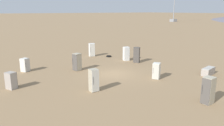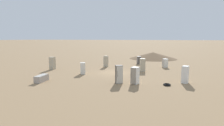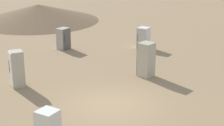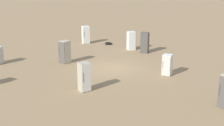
{
  "view_description": "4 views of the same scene",
  "coord_description": "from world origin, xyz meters",
  "px_view_note": "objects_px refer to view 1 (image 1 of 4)",
  "views": [
    {
      "loc": [
        -12.49,
        -17.59,
        6.37
      ],
      "look_at": [
        0.64,
        1.19,
        0.82
      ],
      "focal_mm": 35.0,
      "sensor_mm": 36.0,
      "label": 1
    },
    {
      "loc": [
        22.43,
        8.33,
        4.74
      ],
      "look_at": [
        0.95,
        -0.03,
        1.48
      ],
      "focal_mm": 28.0,
      "sensor_mm": 36.0,
      "label": 2
    },
    {
      "loc": [
        13.65,
        -6.97,
        7.06
      ],
      "look_at": [
        -0.7,
        0.44,
        1.7
      ],
      "focal_mm": 60.0,
      "sensor_mm": 36.0,
      "label": 3
    },
    {
      "loc": [
        -12.9,
        -19.57,
        7.2
      ],
      "look_at": [
        -0.94,
        -1.42,
        0.91
      ],
      "focal_mm": 50.0,
      "sensor_mm": 36.0,
      "label": 4
    }
  ],
  "objects_px": {
    "scrap_tire": "(109,56)",
    "discarded_fridge_4": "(208,91)",
    "discarded_fridge_3": "(156,71)",
    "discarded_fridge_6": "(137,55)",
    "discarded_fridge_9": "(92,50)",
    "discarded_fridge_0": "(77,62)",
    "discarded_fridge_1": "(25,65)",
    "power_pylon_3": "(174,8)",
    "discarded_fridge_8": "(126,54)",
    "discarded_fridge_7": "(94,80)",
    "discarded_fridge_5": "(11,81)",
    "discarded_fridge_2": "(208,71)"
  },
  "relations": [
    {
      "from": "discarded_fridge_7",
      "to": "discarded_fridge_8",
      "type": "bearing_deg",
      "value": -139.49
    },
    {
      "from": "discarded_fridge_6",
      "to": "discarded_fridge_0",
      "type": "bearing_deg",
      "value": -131.52
    },
    {
      "from": "discarded_fridge_4",
      "to": "discarded_fridge_7",
      "type": "height_order",
      "value": "discarded_fridge_4"
    },
    {
      "from": "discarded_fridge_6",
      "to": "discarded_fridge_1",
      "type": "bearing_deg",
      "value": -141.21
    },
    {
      "from": "discarded_fridge_0",
      "to": "discarded_fridge_3",
      "type": "bearing_deg",
      "value": -166.26
    },
    {
      "from": "discarded_fridge_3",
      "to": "discarded_fridge_9",
      "type": "bearing_deg",
      "value": -31.85
    },
    {
      "from": "power_pylon_3",
      "to": "discarded_fridge_6",
      "type": "relative_size",
      "value": 12.72
    },
    {
      "from": "discarded_fridge_3",
      "to": "discarded_fridge_6",
      "type": "height_order",
      "value": "discarded_fridge_6"
    },
    {
      "from": "discarded_fridge_2",
      "to": "discarded_fridge_7",
      "type": "height_order",
      "value": "discarded_fridge_7"
    },
    {
      "from": "discarded_fridge_6",
      "to": "discarded_fridge_8",
      "type": "relative_size",
      "value": 1.09
    },
    {
      "from": "power_pylon_3",
      "to": "discarded_fridge_1",
      "type": "height_order",
      "value": "power_pylon_3"
    },
    {
      "from": "power_pylon_3",
      "to": "discarded_fridge_3",
      "type": "xyz_separation_m",
      "value": [
        -87.2,
        -70.45,
        -6.88
      ]
    },
    {
      "from": "discarded_fridge_5",
      "to": "discarded_fridge_7",
      "type": "relative_size",
      "value": 0.77
    },
    {
      "from": "discarded_fridge_9",
      "to": "discarded_fridge_4",
      "type": "bearing_deg",
      "value": 99.05
    },
    {
      "from": "power_pylon_3",
      "to": "discarded_fridge_3",
      "type": "relative_size",
      "value": 16.0
    },
    {
      "from": "discarded_fridge_2",
      "to": "discarded_fridge_5",
      "type": "bearing_deg",
      "value": -123.46
    },
    {
      "from": "discarded_fridge_3",
      "to": "discarded_fridge_9",
      "type": "height_order",
      "value": "discarded_fridge_9"
    },
    {
      "from": "discarded_fridge_0",
      "to": "discarded_fridge_5",
      "type": "bearing_deg",
      "value": 85.73
    },
    {
      "from": "discarded_fridge_8",
      "to": "discarded_fridge_4",
      "type": "bearing_deg",
      "value": 1.66
    },
    {
      "from": "discarded_fridge_8",
      "to": "scrap_tire",
      "type": "xyz_separation_m",
      "value": [
        -0.59,
        3.19,
        -0.8
      ]
    },
    {
      "from": "discarded_fridge_3",
      "to": "discarded_fridge_4",
      "type": "relative_size",
      "value": 0.8
    },
    {
      "from": "power_pylon_3",
      "to": "discarded_fridge_1",
      "type": "distance_m",
      "value": 114.42
    },
    {
      "from": "discarded_fridge_3",
      "to": "discarded_fridge_8",
      "type": "height_order",
      "value": "discarded_fridge_8"
    },
    {
      "from": "discarded_fridge_0",
      "to": "discarded_fridge_4",
      "type": "bearing_deg",
      "value": 174.38
    },
    {
      "from": "discarded_fridge_3",
      "to": "discarded_fridge_8",
      "type": "xyz_separation_m",
      "value": [
        2.54,
        7.75,
        0.12
      ]
    },
    {
      "from": "discarded_fridge_4",
      "to": "discarded_fridge_6",
      "type": "relative_size",
      "value": 1.0
    },
    {
      "from": "discarded_fridge_6",
      "to": "discarded_fridge_7",
      "type": "relative_size",
      "value": 1.05
    },
    {
      "from": "discarded_fridge_4",
      "to": "scrap_tire",
      "type": "xyz_separation_m",
      "value": [
        3.23,
        17.05,
        -0.88
      ]
    },
    {
      "from": "scrap_tire",
      "to": "discarded_fridge_4",
      "type": "bearing_deg",
      "value": -100.74
    },
    {
      "from": "discarded_fridge_3",
      "to": "scrap_tire",
      "type": "bearing_deg",
      "value": -41.07
    },
    {
      "from": "discarded_fridge_2",
      "to": "discarded_fridge_8",
      "type": "relative_size",
      "value": 1.11
    },
    {
      "from": "discarded_fridge_9",
      "to": "power_pylon_3",
      "type": "bearing_deg",
      "value": -132.83
    },
    {
      "from": "discarded_fridge_2",
      "to": "power_pylon_3",
      "type": "bearing_deg",
      "value": 120.38
    },
    {
      "from": "discarded_fridge_5",
      "to": "discarded_fridge_7",
      "type": "bearing_deg",
      "value": 22.44
    },
    {
      "from": "discarded_fridge_5",
      "to": "discarded_fridge_6",
      "type": "bearing_deg",
      "value": 66.53
    },
    {
      "from": "discarded_fridge_7",
      "to": "discarded_fridge_6",
      "type": "bearing_deg",
      "value": -147.37
    },
    {
      "from": "discarded_fridge_6",
      "to": "discarded_fridge_9",
      "type": "distance_m",
      "value": 7.06
    },
    {
      "from": "power_pylon_3",
      "to": "discarded_fridge_0",
      "type": "xyz_separation_m",
      "value": [
        -92.05,
        -63.41,
        -6.71
      ]
    },
    {
      "from": "discarded_fridge_0",
      "to": "discarded_fridge_7",
      "type": "height_order",
      "value": "discarded_fridge_0"
    },
    {
      "from": "power_pylon_3",
      "to": "scrap_tire",
      "type": "xyz_separation_m",
      "value": [
        -85.25,
        -59.51,
        -7.56
      ]
    },
    {
      "from": "discarded_fridge_1",
      "to": "discarded_fridge_9",
      "type": "distance_m",
      "value": 10.19
    },
    {
      "from": "discarded_fridge_4",
      "to": "discarded_fridge_7",
      "type": "distance_m",
      "value": 8.48
    },
    {
      "from": "discarded_fridge_3",
      "to": "discarded_fridge_4",
      "type": "bearing_deg",
      "value": 137.23
    },
    {
      "from": "discarded_fridge_1",
      "to": "discarded_fridge_7",
      "type": "bearing_deg",
      "value": 77.24
    },
    {
      "from": "scrap_tire",
      "to": "discarded_fridge_0",
      "type": "bearing_deg",
      "value": -150.19
    },
    {
      "from": "discarded_fridge_3",
      "to": "discarded_fridge_4",
      "type": "xyz_separation_m",
      "value": [
        -1.28,
        -6.11,
        0.2
      ]
    },
    {
      "from": "discarded_fridge_5",
      "to": "power_pylon_3",
      "type": "bearing_deg",
      "value": 95.54
    },
    {
      "from": "discarded_fridge_2",
      "to": "discarded_fridge_8",
      "type": "xyz_separation_m",
      "value": [
        -2.76,
        9.85,
        0.53
      ]
    },
    {
      "from": "discarded_fridge_6",
      "to": "discarded_fridge_9",
      "type": "relative_size",
      "value": 1.05
    },
    {
      "from": "discarded_fridge_2",
      "to": "discarded_fridge_6",
      "type": "distance_m",
      "value": 8.57
    }
  ]
}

